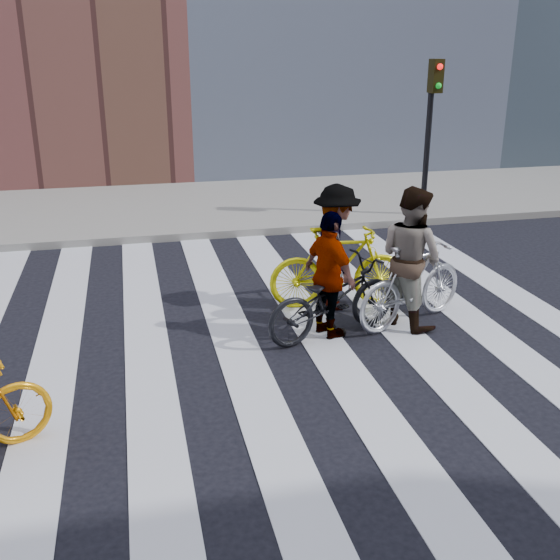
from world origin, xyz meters
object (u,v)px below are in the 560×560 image
object	(u,v)px
bike_dark_rear	(333,299)
rider_mid	(411,257)
rider_right	(336,248)
rider_rear	(330,276)
traffic_signal	(431,113)
bike_yellow_right	(339,267)
bike_silver_mid	(412,283)

from	to	relation	value
bike_dark_rear	rider_mid	bearing A→B (deg)	-101.61
rider_right	rider_rear	xyz separation A→B (m)	(-0.38, -0.95, -0.06)
traffic_signal	rider_rear	distance (m)	6.52
bike_dark_rear	rider_mid	world-z (taller)	rider_mid
bike_yellow_right	rider_rear	xyz separation A→B (m)	(-0.43, -0.95, 0.23)
bike_dark_rear	traffic_signal	bearing A→B (deg)	-54.28
traffic_signal	rider_right	distance (m)	5.55
traffic_signal	rider_mid	world-z (taller)	traffic_signal
bike_silver_mid	bike_dark_rear	size ratio (longest dim) A/B	0.98
traffic_signal	rider_rear	world-z (taller)	traffic_signal
rider_mid	bike_silver_mid	bearing A→B (deg)	-113.56
rider_mid	rider_right	size ratio (longest dim) A/B	1.06
rider_mid	bike_dark_rear	bearing A→B (deg)	73.59
bike_yellow_right	bike_dark_rear	size ratio (longest dim) A/B	1.02
bike_silver_mid	bike_yellow_right	size ratio (longest dim) A/B	0.96
traffic_signal	rider_mid	xyz separation A→B (m)	(-2.57, -5.01, -1.33)
traffic_signal	rider_right	size ratio (longest dim) A/B	1.86
traffic_signal	bike_dark_rear	world-z (taller)	traffic_signal
rider_right	rider_rear	size ratio (longest dim) A/B	1.08
bike_dark_rear	rider_right	xyz separation A→B (m)	(0.33, 0.95, 0.38)
bike_silver_mid	rider_right	size ratio (longest dim) A/B	1.07
bike_silver_mid	bike_dark_rear	xyz separation A→B (m)	(-1.15, -0.14, -0.06)
traffic_signal	rider_right	bearing A→B (deg)	-128.48
bike_silver_mid	bike_yellow_right	world-z (taller)	bike_yellow_right
traffic_signal	bike_silver_mid	xyz separation A→B (m)	(-2.52, -5.01, -1.71)
bike_silver_mid	rider_rear	distance (m)	1.24
bike_dark_rear	rider_rear	xyz separation A→B (m)	(-0.05, 0.00, 0.32)
rider_rear	bike_yellow_right	bearing A→B (deg)	-43.41
bike_dark_rear	rider_right	world-z (taller)	rider_right
bike_dark_rear	bike_silver_mid	bearing A→B (deg)	-101.92
bike_silver_mid	rider_mid	world-z (taller)	rider_mid
bike_silver_mid	bike_yellow_right	xyz separation A→B (m)	(-0.77, 0.81, 0.02)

